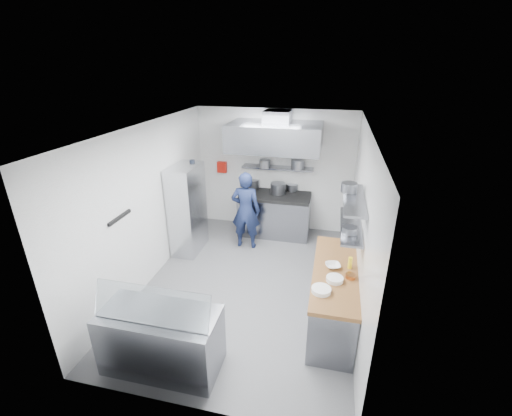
% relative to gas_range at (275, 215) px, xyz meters
% --- Properties ---
extents(floor, '(5.00, 5.00, 0.00)m').
position_rel_gas_range_xyz_m(floor, '(-0.10, -2.10, -0.45)').
color(floor, '#4D4D50').
rests_on(floor, ground).
extents(ceiling, '(5.00, 5.00, 0.00)m').
position_rel_gas_range_xyz_m(ceiling, '(-0.10, -2.10, 2.35)').
color(ceiling, silver).
rests_on(ceiling, wall_back).
extents(wall_back, '(3.60, 2.80, 0.02)m').
position_rel_gas_range_xyz_m(wall_back, '(-0.10, 0.40, 0.95)').
color(wall_back, white).
rests_on(wall_back, floor).
extents(wall_front, '(3.60, 2.80, 0.02)m').
position_rel_gas_range_xyz_m(wall_front, '(-0.10, -4.60, 0.95)').
color(wall_front, white).
rests_on(wall_front, floor).
extents(wall_left, '(2.80, 5.00, 0.02)m').
position_rel_gas_range_xyz_m(wall_left, '(-1.90, -2.10, 0.95)').
color(wall_left, white).
rests_on(wall_left, floor).
extents(wall_right, '(2.80, 5.00, 0.02)m').
position_rel_gas_range_xyz_m(wall_right, '(1.70, -2.10, 0.95)').
color(wall_right, white).
rests_on(wall_right, floor).
extents(gas_range, '(1.60, 0.80, 0.90)m').
position_rel_gas_range_xyz_m(gas_range, '(0.00, 0.00, 0.00)').
color(gas_range, gray).
rests_on(gas_range, floor).
extents(cooktop, '(1.57, 0.78, 0.06)m').
position_rel_gas_range_xyz_m(cooktop, '(0.00, 0.00, 0.48)').
color(cooktop, black).
rests_on(cooktop, gas_range).
extents(stock_pot_left, '(0.30, 0.30, 0.20)m').
position_rel_gas_range_xyz_m(stock_pot_left, '(-0.59, 0.35, 0.61)').
color(stock_pot_left, slate).
rests_on(stock_pot_left, cooktop).
extents(stock_pot_mid, '(0.34, 0.34, 0.24)m').
position_rel_gas_range_xyz_m(stock_pot_mid, '(0.04, 0.12, 0.63)').
color(stock_pot_mid, slate).
rests_on(stock_pot_mid, cooktop).
extents(stock_pot_right, '(0.27, 0.27, 0.16)m').
position_rel_gas_range_xyz_m(stock_pot_right, '(0.33, 0.36, 0.59)').
color(stock_pot_right, slate).
rests_on(stock_pot_right, cooktop).
extents(over_range_shelf, '(1.60, 0.30, 0.04)m').
position_rel_gas_range_xyz_m(over_range_shelf, '(0.00, 0.24, 1.07)').
color(over_range_shelf, gray).
rests_on(over_range_shelf, wall_back).
extents(shelf_pot_a, '(0.24, 0.24, 0.18)m').
position_rel_gas_range_xyz_m(shelf_pot_a, '(-0.27, 0.11, 1.18)').
color(shelf_pot_a, slate).
rests_on(shelf_pot_a, over_range_shelf).
extents(shelf_pot_b, '(0.28, 0.28, 0.22)m').
position_rel_gas_range_xyz_m(shelf_pot_b, '(0.45, 0.15, 1.20)').
color(shelf_pot_b, slate).
rests_on(shelf_pot_b, over_range_shelf).
extents(extractor_hood, '(1.90, 1.15, 0.55)m').
position_rel_gas_range_xyz_m(extractor_hood, '(0.00, -0.18, 1.85)').
color(extractor_hood, gray).
rests_on(extractor_hood, wall_back).
extents(hood_duct, '(0.55, 0.55, 0.24)m').
position_rel_gas_range_xyz_m(hood_duct, '(0.00, 0.05, 2.23)').
color(hood_duct, slate).
rests_on(hood_duct, extractor_hood).
extents(red_firebox, '(0.22, 0.10, 0.26)m').
position_rel_gas_range_xyz_m(red_firebox, '(-1.35, 0.34, 0.97)').
color(red_firebox, red).
rests_on(red_firebox, wall_back).
extents(chef, '(0.63, 0.43, 1.68)m').
position_rel_gas_range_xyz_m(chef, '(-0.50, -0.75, 0.39)').
color(chef, '#162043').
rests_on(chef, floor).
extents(wire_rack, '(0.50, 0.90, 1.85)m').
position_rel_gas_range_xyz_m(wire_rack, '(-1.63, -1.14, 0.48)').
color(wire_rack, silver).
rests_on(wire_rack, floor).
extents(rack_bin_a, '(0.14, 0.18, 0.16)m').
position_rel_gas_range_xyz_m(rack_bin_a, '(-1.63, -1.17, 0.35)').
color(rack_bin_a, white).
rests_on(rack_bin_a, wire_rack).
extents(rack_bin_b, '(0.14, 0.18, 0.16)m').
position_rel_gas_range_xyz_m(rack_bin_b, '(-1.63, -0.67, 0.85)').
color(rack_bin_b, yellow).
rests_on(rack_bin_b, wire_rack).
extents(rack_jar, '(0.11, 0.11, 0.18)m').
position_rel_gas_range_xyz_m(rack_jar, '(-1.58, -0.84, 1.35)').
color(rack_jar, black).
rests_on(rack_jar, wire_rack).
extents(knife_strip, '(0.04, 0.55, 0.05)m').
position_rel_gas_range_xyz_m(knife_strip, '(-1.88, -3.00, 1.10)').
color(knife_strip, black).
rests_on(knife_strip, wall_left).
extents(prep_counter_base, '(0.62, 2.00, 0.84)m').
position_rel_gas_range_xyz_m(prep_counter_base, '(1.38, -2.70, -0.03)').
color(prep_counter_base, gray).
rests_on(prep_counter_base, floor).
extents(prep_counter_top, '(0.65, 2.04, 0.06)m').
position_rel_gas_range_xyz_m(prep_counter_top, '(1.38, -2.70, 0.42)').
color(prep_counter_top, brown).
rests_on(prep_counter_top, prep_counter_base).
extents(plate_stack_a, '(0.26, 0.26, 0.06)m').
position_rel_gas_range_xyz_m(plate_stack_a, '(1.20, -3.28, 0.48)').
color(plate_stack_a, white).
rests_on(plate_stack_a, prep_counter_top).
extents(plate_stack_b, '(0.24, 0.24, 0.06)m').
position_rel_gas_range_xyz_m(plate_stack_b, '(1.37, -2.98, 0.48)').
color(plate_stack_b, white).
rests_on(plate_stack_b, prep_counter_top).
extents(copper_pan, '(0.14, 0.14, 0.06)m').
position_rel_gas_range_xyz_m(copper_pan, '(1.58, -2.86, 0.48)').
color(copper_pan, '#C57537').
rests_on(copper_pan, prep_counter_top).
extents(squeeze_bottle, '(0.06, 0.06, 0.18)m').
position_rel_gas_range_xyz_m(squeeze_bottle, '(1.58, -2.60, 0.54)').
color(squeeze_bottle, yellow).
rests_on(squeeze_bottle, prep_counter_top).
extents(mixing_bowl, '(0.27, 0.27, 0.05)m').
position_rel_gas_range_xyz_m(mixing_bowl, '(1.33, -2.64, 0.48)').
color(mixing_bowl, white).
rests_on(mixing_bowl, prep_counter_top).
extents(wall_shelf_lower, '(0.30, 1.30, 0.04)m').
position_rel_gas_range_xyz_m(wall_shelf_lower, '(1.54, -2.40, 1.05)').
color(wall_shelf_lower, gray).
rests_on(wall_shelf_lower, wall_right).
extents(wall_shelf_upper, '(0.30, 1.30, 0.04)m').
position_rel_gas_range_xyz_m(wall_shelf_upper, '(1.54, -2.40, 1.47)').
color(wall_shelf_upper, gray).
rests_on(wall_shelf_upper, wall_right).
extents(shelf_pot_c, '(0.21, 0.21, 0.10)m').
position_rel_gas_range_xyz_m(shelf_pot_c, '(1.51, -2.70, 1.12)').
color(shelf_pot_c, slate).
rests_on(shelf_pot_c, wall_shelf_lower).
extents(shelf_pot_d, '(0.24, 0.24, 0.14)m').
position_rel_gas_range_xyz_m(shelf_pot_d, '(1.47, -2.17, 1.56)').
color(shelf_pot_d, slate).
rests_on(shelf_pot_d, wall_shelf_upper).
extents(display_case, '(1.50, 0.70, 0.85)m').
position_rel_gas_range_xyz_m(display_case, '(-0.75, -4.10, -0.03)').
color(display_case, gray).
rests_on(display_case, floor).
extents(display_glass, '(1.47, 0.19, 0.42)m').
position_rel_gas_range_xyz_m(display_glass, '(-0.75, -4.22, 0.62)').
color(display_glass, silver).
rests_on(display_glass, display_case).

